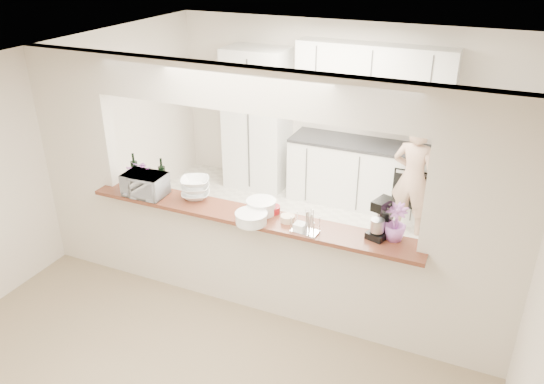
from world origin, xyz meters
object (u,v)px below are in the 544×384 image
Objects in this scene: refrigerator at (489,169)px; toaster_oven at (145,185)px; person at (413,179)px; stand_mixer at (382,219)px.

toaster_oven is at bearing -139.33° from refrigerator.
stand_mixer is at bearing 99.69° from person.
refrigerator is 2.74m from stand_mixer.
toaster_oven is 1.16× the size of stand_mixer.
refrigerator reaches higher than person.
stand_mixer reaches higher than toaster_oven.
refrigerator is 4.59× the size of stand_mixer.
person is (-0.05, 2.13, -0.50)m from stand_mixer.
person is at bearing 41.65° from toaster_oven.
toaster_oven is at bearing 52.52° from person.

